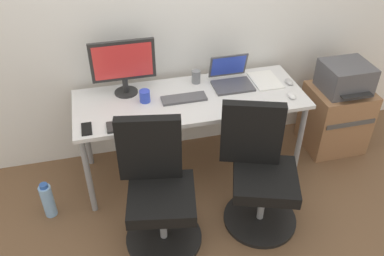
{
  "coord_description": "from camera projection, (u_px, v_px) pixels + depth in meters",
  "views": [
    {
      "loc": [
        -0.62,
        -2.56,
        2.38
      ],
      "look_at": [
        0.0,
        -0.05,
        0.47
      ],
      "focal_mm": 38.12,
      "sensor_mm": 36.0,
      "label": 1
    }
  ],
  "objects": [
    {
      "name": "phone_near_laptop",
      "position": [
        87.0,
        129.0,
        2.77
      ],
      "size": [
        0.07,
        0.14,
        0.01
      ],
      "primitive_type": "cube",
      "color": "black",
      "rests_on": "desk"
    },
    {
      "name": "mouse_by_monitor",
      "position": [
        289.0,
        82.0,
        3.27
      ],
      "size": [
        0.06,
        0.1,
        0.03
      ],
      "primitive_type": "ellipsoid",
      "color": "#B7B7B7",
      "rests_on": "desk"
    },
    {
      "name": "water_bottle_on_floor",
      "position": [
        48.0,
        200.0,
        3.03
      ],
      "size": [
        0.09,
        0.09,
        0.31
      ],
      "color": "#8CBFF2",
      "rests_on": "ground"
    },
    {
      "name": "ground_plane",
      "position": [
        191.0,
        168.0,
        3.53
      ],
      "size": [
        5.28,
        5.28,
        0.0
      ],
      "primitive_type": "plane",
      "color": "brown"
    },
    {
      "name": "paper_pile",
      "position": [
        265.0,
        80.0,
        3.3
      ],
      "size": [
        0.21,
        0.3,
        0.01
      ],
      "primitive_type": "cube",
      "color": "white",
      "rests_on": "desk"
    },
    {
      "name": "office_chair_left",
      "position": [
        158.0,
        191.0,
        2.72
      ],
      "size": [
        0.54,
        0.54,
        0.94
      ],
      "color": "black",
      "rests_on": "ground"
    },
    {
      "name": "keyboard_by_monitor",
      "position": [
        131.0,
        124.0,
        2.81
      ],
      "size": [
        0.34,
        0.12,
        0.02
      ],
      "primitive_type": "cube",
      "color": "#2D2D2D",
      "rests_on": "desk"
    },
    {
      "name": "desktop_monitor",
      "position": [
        123.0,
        64.0,
        3.01
      ],
      "size": [
        0.48,
        0.18,
        0.43
      ],
      "color": "#262626",
      "rests_on": "desk"
    },
    {
      "name": "open_laptop",
      "position": [
        231.0,
        78.0,
        3.24
      ],
      "size": [
        0.31,
        0.28,
        0.22
      ],
      "color": "#4C4C51",
      "rests_on": "desk"
    },
    {
      "name": "keyboard_by_laptop",
      "position": [
        184.0,
        98.0,
        3.08
      ],
      "size": [
        0.34,
        0.12,
        0.02
      ],
      "primitive_type": "cube",
      "color": "#515156",
      "rests_on": "desk"
    },
    {
      "name": "coffee_mug",
      "position": [
        145.0,
        96.0,
        3.03
      ],
      "size": [
        0.08,
        0.08,
        0.09
      ],
      "primitive_type": "cylinder",
      "color": "blue",
      "rests_on": "desk"
    },
    {
      "name": "mouse_by_laptop",
      "position": [
        292.0,
        96.0,
        3.1
      ],
      "size": [
        0.06,
        0.1,
        0.03
      ],
      "primitive_type": "ellipsoid",
      "color": "silver",
      "rests_on": "desk"
    },
    {
      "name": "desk",
      "position": [
        190.0,
        105.0,
        3.14
      ],
      "size": [
        1.76,
        0.66,
        0.72
      ],
      "color": "silver",
      "rests_on": "ground"
    },
    {
      "name": "office_chair_right",
      "position": [
        259.0,
        173.0,
        2.86
      ],
      "size": [
        0.56,
        0.56,
        0.94
      ],
      "color": "black",
      "rests_on": "ground"
    },
    {
      "name": "side_cabinet",
      "position": [
        335.0,
        118.0,
        3.63
      ],
      "size": [
        0.5,
        0.45,
        0.58
      ],
      "color": "#996B47",
      "rests_on": "ground"
    },
    {
      "name": "printer",
      "position": [
        345.0,
        77.0,
        3.38
      ],
      "size": [
        0.38,
        0.4,
        0.24
      ],
      "color": "#515156",
      "rests_on": "side_cabinet"
    },
    {
      "name": "back_wall",
      "position": [
        177.0,
        4.0,
        3.08
      ],
      "size": [
        4.4,
        0.04,
        2.6
      ],
      "primitive_type": "cube",
      "color": "white",
      "rests_on": "ground"
    },
    {
      "name": "pen_cup",
      "position": [
        196.0,
        77.0,
        3.26
      ],
      "size": [
        0.07,
        0.07,
        0.1
      ],
      "primitive_type": "cylinder",
      "color": "slate",
      "rests_on": "desk"
    }
  ]
}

